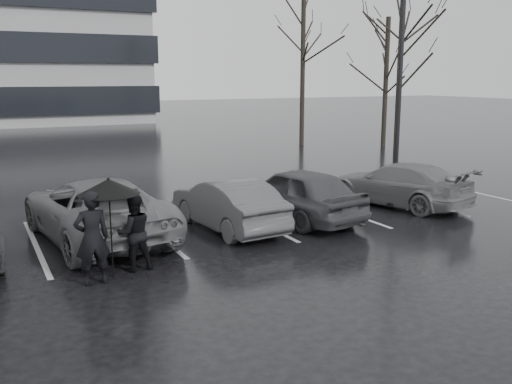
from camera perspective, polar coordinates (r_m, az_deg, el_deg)
The scene contains 13 objects.
ground at distance 13.29m, azimuth 2.12°, elevation -5.40°, with size 160.00×160.00×0.00m, color black.
car_main at distance 15.55m, azimuth 4.06°, elevation -0.15°, with size 1.73×4.29×1.46m, color black.
car_west_a at distance 14.60m, azimuth -2.86°, elevation -1.22°, with size 1.38×3.97×1.31m, color #2C2C2E.
car_west_b at distance 14.19m, azimuth -15.71°, elevation -1.63°, with size 2.48×5.37×1.49m, color #4A4A4C.
car_east at distance 17.84m, azimuth 14.08°, elevation 0.78°, with size 1.83×4.51×1.31m, color #4A4A4C.
pedestrian_left at distance 11.09m, azimuth -16.08°, elevation -4.45°, with size 0.66×0.43×1.80m, color black.
pedestrian_right at distance 11.74m, azimuth -12.15°, elevation -3.97°, with size 0.76×0.59×1.57m, color black.
umbrella at distance 11.18m, azimuth -14.52°, elevation 0.52°, with size 1.17×1.17×1.98m.
lamp_post at distance 24.28m, azimuth 14.30°, elevation 12.43°, with size 0.53×0.53×9.63m.
stall_stripes at distance 15.14m, azimuth -5.14°, elevation -3.32°, with size 19.72×5.00×0.00m.
tree_east at distance 27.87m, azimuth 14.17°, elevation 11.43°, with size 0.26×0.26×8.00m, color black.
tree_ne at distance 32.54m, azimuth 12.84°, elevation 10.57°, with size 0.26×0.26×7.00m, color black.
tree_north at distance 32.95m, azimuth 4.69°, elevation 12.13°, with size 0.26×0.26×8.50m, color black.
Camera 1 is at (-6.17, -11.12, 3.86)m, focal length 40.00 mm.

